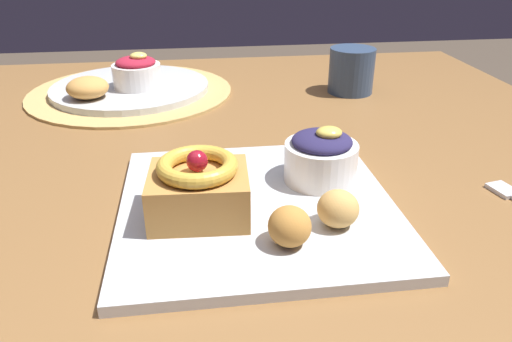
{
  "coord_description": "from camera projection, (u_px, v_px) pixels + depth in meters",
  "views": [
    {
      "loc": [
        -0.0,
        -0.64,
        1.02
      ],
      "look_at": [
        0.06,
        -0.15,
        0.77
      ],
      "focal_mm": 34.28,
      "sensor_mm": 36.0,
      "label": 1
    }
  ],
  "objects": [
    {
      "name": "back_plate",
      "position": [
        131.0,
        88.0,
        0.93
      ],
      "size": [
        0.29,
        0.29,
        0.01
      ],
      "primitive_type": "cylinder",
      "color": "silver",
      "rests_on": "woven_placemat"
    },
    {
      "name": "back_ramekin",
      "position": [
        137.0,
        72.0,
        0.9
      ],
      "size": [
        0.09,
        0.09,
        0.07
      ],
      "color": "white",
      "rests_on": "back_plate"
    },
    {
      "name": "coffee_mug",
      "position": [
        352.0,
        70.0,
        0.92
      ],
      "size": [
        0.08,
        0.08,
        0.08
      ],
      "primitive_type": "cylinder",
      "color": "#334766",
      "rests_on": "dining_table"
    },
    {
      "name": "fritter_front",
      "position": [
        291.0,
        226.0,
        0.46
      ],
      "size": [
        0.04,
        0.04,
        0.04
      ],
      "primitive_type": "ellipsoid",
      "color": "#BC7F38",
      "rests_on": "front_plate"
    },
    {
      "name": "fritter_middle",
      "position": [
        339.0,
        209.0,
        0.49
      ],
      "size": [
        0.04,
        0.04,
        0.04
      ],
      "primitive_type": "ellipsoid",
      "color": "tan",
      "rests_on": "front_plate"
    },
    {
      "name": "cake_slice",
      "position": [
        199.0,
        188.0,
        0.5
      ],
      "size": [
        0.11,
        0.09,
        0.07
      ],
      "rotation": [
        0.0,
        0.0,
        -0.06
      ],
      "color": "#B77F3D",
      "rests_on": "front_plate"
    },
    {
      "name": "woven_placemat",
      "position": [
        132.0,
        92.0,
        0.93
      ],
      "size": [
        0.38,
        0.38,
        0.0
      ],
      "primitive_type": "cylinder",
      "color": "tan",
      "rests_on": "dining_table"
    },
    {
      "name": "berry_ramekin",
      "position": [
        322.0,
        157.0,
        0.58
      ],
      "size": [
        0.09,
        0.09,
        0.07
      ],
      "color": "white",
      "rests_on": "front_plate"
    },
    {
      "name": "dining_table",
      "position": [
        201.0,
        205.0,
        0.73
      ],
      "size": [
        1.27,
        1.09,
        0.73
      ],
      "color": "brown",
      "rests_on": "ground_plane"
    },
    {
      "name": "back_pastry",
      "position": [
        88.0,
        88.0,
        0.85
      ],
      "size": [
        0.07,
        0.07,
        0.04
      ],
      "primitive_type": "ellipsoid",
      "color": "#C68E47",
      "rests_on": "back_plate"
    },
    {
      "name": "front_plate",
      "position": [
        258.0,
        206.0,
        0.54
      ],
      "size": [
        0.3,
        0.3,
        0.01
      ],
      "primitive_type": "cube",
      "color": "silver",
      "rests_on": "dining_table"
    }
  ]
}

